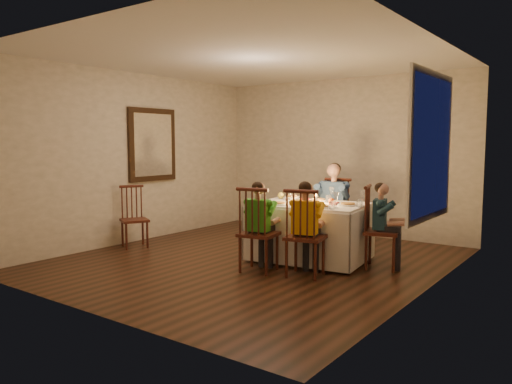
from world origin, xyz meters
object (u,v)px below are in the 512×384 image
Objects in this scene: adult at (332,249)px; child_green at (259,271)px; chair_extra at (135,247)px; chair_adult at (332,249)px; serving_bowl at (292,198)px; chair_end at (381,268)px; child_teal at (381,268)px; chair_near_left at (259,271)px; chair_near_right at (305,276)px; dining_table at (310,220)px; child_yellow at (305,276)px.

child_green is at bearing -101.71° from adult.
chair_adult is at bearing -28.80° from chair_extra.
adult is at bearing 60.25° from serving_bowl.
chair_end reaches higher than chair_extra.
child_green reaches higher than chair_end.
chair_end is 1.53m from serving_bowl.
chair_adult is 1.17m from child_teal.
chair_end is (1.13, 1.00, 0.00)m from chair_near_left.
child_teal is at bearing -38.99° from adult.
dining_table is at bearing -75.83° from chair_near_right.
serving_bowl reaches higher than chair_adult.
chair_adult is at bearing -105.91° from chair_near_left.
child_yellow is at bearing -12.22° from chair_near_right.
dining_table is 8.11× the size of serving_bowl.
chair_near_right is at bearing -59.85° from chair_extra.
serving_bowl reaches higher than chair_near_right.
child_yellow is (0.56, 0.15, 0.00)m from child_green.
chair_adult is 1.03m from serving_bowl.
child_green reaches higher than child_teal.
child_yellow is at bearing -176.08° from chair_near_left.
chair_end is at bearing -46.28° from chair_extra.
chair_near_left is at bearing 2.58° from chair_near_right.
adult is (0.00, 0.00, 0.00)m from chair_adult.
child_teal reaches higher than chair_end.
child_green is (-0.56, -0.15, 0.00)m from chair_near_right.
chair_near_left is 1.00× the size of chair_end.
child_green is 5.62× the size of serving_bowl.
child_yellow is at bearing -176.08° from child_green.
serving_bowl is at bearing -126.42° from chair_adult.
child_yellow is (0.41, -1.48, 0.00)m from chair_adult.
serving_bowl reaches higher than child_green.
child_yellow is (-0.00, 0.00, 0.00)m from chair_near_right.
chair_adult is 1.00× the size of chair_near_right.
chair_adult is at bearing 60.25° from serving_bowl.
chair_adult is at bearing 41.84° from child_teal.
chair_extra is (-2.83, -0.11, 0.00)m from chair_near_right.
chair_end is at bearing -149.37° from chair_near_left.
serving_bowl is (-1.32, 0.04, 0.77)m from child_teal.
adult reaches higher than chair_near_right.
chair_adult is 1.00× the size of chair_near_left.
dining_table is 1.08m from child_teal.
child_green is 1.51m from child_teal.
child_teal is (0.00, 0.00, 0.00)m from chair_end.
chair_near_left is 0.93× the size of child_yellow.
dining_table reaches higher than chair_end.
chair_adult is 1.13× the size of chair_extra.
dining_table reaches higher than child_yellow.
dining_table is 1.53× the size of chair_near_left.
dining_table is at bearing -43.91° from chair_extra.
chair_near_right is 1.40m from serving_bowl.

